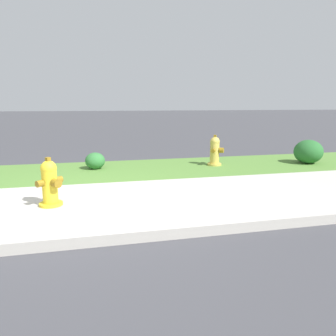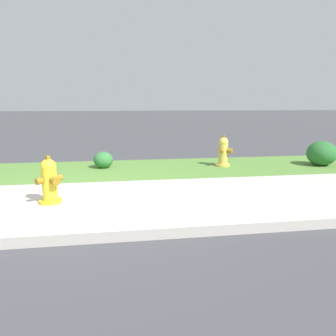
{
  "view_description": "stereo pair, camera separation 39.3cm",
  "coord_description": "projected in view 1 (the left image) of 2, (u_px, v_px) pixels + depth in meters",
  "views": [
    {
      "loc": [
        0.16,
        -4.51,
        1.4
      ],
      "look_at": [
        1.33,
        0.39,
        0.4
      ],
      "focal_mm": 35.0,
      "sensor_mm": 36.0,
      "label": 1
    },
    {
      "loc": [
        0.55,
        -4.58,
        1.4
      ],
      "look_at": [
        1.33,
        0.39,
        0.4
      ],
      "focal_mm": 35.0,
      "sensor_mm": 36.0,
      "label": 2
    }
  ],
  "objects": [
    {
      "name": "fire_hydrant_mid_block",
      "position": [
        50.0,
        183.0,
        4.47
      ],
      "size": [
        0.35,
        0.35,
        0.68
      ],
      "rotation": [
        0.0,
        0.0,
        3.84
      ],
      "color": "yellow",
      "rests_on": "ground"
    },
    {
      "name": "fire_hydrant_far_end",
      "position": [
        215.0,
        151.0,
        7.44
      ],
      "size": [
        0.36,
        0.37,
        0.7
      ],
      "rotation": [
        0.0,
        0.0,
        4.11
      ],
      "color": "gold",
      "rests_on": "ground"
    },
    {
      "name": "ground_plane",
      "position": [
        82.0,
        206.0,
        4.53
      ],
      "size": [
        120.0,
        120.0,
        0.0
      ],
      "primitive_type": "plane",
      "color": "#424247"
    },
    {
      "name": "street_curb",
      "position": [
        78.0,
        240.0,
        3.25
      ],
      "size": [
        18.0,
        0.16,
        0.12
      ],
      "primitive_type": "cube",
      "color": "#BCB7AD",
      "rests_on": "ground"
    },
    {
      "name": "shrub_bush_near_lamp",
      "position": [
        95.0,
        161.0,
        7.06
      ],
      "size": [
        0.42,
        0.42,
        0.36
      ],
      "color": "#337538",
      "rests_on": "ground"
    },
    {
      "name": "sidewalk_pavement",
      "position": [
        82.0,
        206.0,
        4.53
      ],
      "size": [
        18.0,
        2.5,
        0.01
      ],
      "primitive_type": "cube",
      "color": "#BCB7AD",
      "rests_on": "ground"
    },
    {
      "name": "shrub_bush_mid_verge",
      "position": [
        308.0,
        152.0,
        7.7
      ],
      "size": [
        0.66,
        0.66,
        0.56
      ],
      "color": "#28662D",
      "rests_on": "ground"
    },
    {
      "name": "grass_verge",
      "position": [
        84.0,
        171.0,
        6.81
      ],
      "size": [
        18.0,
        2.28,
        0.01
      ],
      "primitive_type": "cube",
      "color": "#568438",
      "rests_on": "ground"
    }
  ]
}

